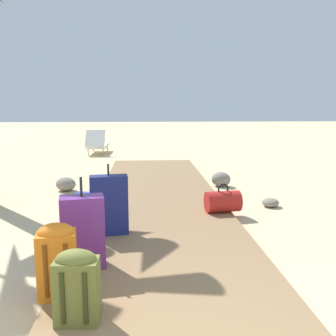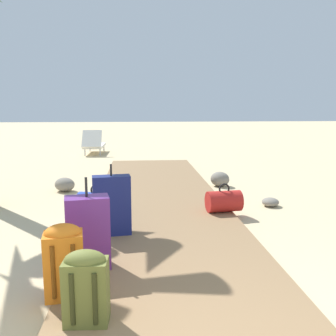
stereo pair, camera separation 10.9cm
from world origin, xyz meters
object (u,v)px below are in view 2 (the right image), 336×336
Objects in this scene: lounge_chair at (94,144)px; duffel_bag_red at (224,201)px; backpack_orange at (64,259)px; duffel_bag_blue at (96,203)px; suitcase_purple at (88,233)px; suitcase_navy at (112,205)px; backpack_olive at (86,285)px.

duffel_bag_red is at bearing -69.67° from lounge_chair.
duffel_bag_red is (1.83, 2.28, -0.16)m from backpack_orange.
duffel_bag_blue is 1.09× the size of duffel_bag_red.
suitcase_purple is 8.98m from lounge_chair.
duffel_bag_red is (1.82, -0.02, -0.00)m from duffel_bag_blue.
duffel_bag_blue is at bearing 89.85° from backpack_orange.
backpack_olive is at bearing -91.90° from suitcase_navy.
duffel_bag_red is 0.34× the size of lounge_chair.
duffel_bag_red is 3.11m from backpack_olive.
backpack_olive reaches higher than duffel_bag_blue.
suitcase_purple is 0.93m from backpack_olive.
lounge_chair is at bearing 95.03° from backpack_orange.
suitcase_purple is at bearing -134.37° from duffel_bag_red.
backpack_orange is at bearing -128.72° from duffel_bag_red.
backpack_olive is 9.90m from lounge_chair.
suitcase_navy is at bearing 78.93° from backpack_orange.
duffel_bag_blue reaches higher than duffel_bag_red.
backpack_olive is (0.22, -0.39, -0.04)m from backpack_orange.
suitcase_purple reaches higher than suitcase_navy.
backpack_olive is at bearing -85.38° from duffel_bag_blue.
duffel_bag_blue is (-0.11, 1.76, -0.19)m from suitcase_purple.
suitcase_navy is 0.91m from duffel_bag_blue.
suitcase_navy is (0.16, 0.91, 0.01)m from suitcase_purple.
backpack_olive is at bearing -121.05° from duffel_bag_red.
backpack_olive is at bearing -59.94° from backpack_orange.
backpack_olive is at bearing -83.67° from suitcase_purple.
lounge_chair is (-1.06, 9.85, -0.04)m from backpack_olive.
suitcase_navy is 1.84m from backpack_olive.
suitcase_navy is 8.09m from lounge_chair.
duffel_bag_blue is at bearing 179.49° from duffel_bag_red.
suitcase_purple is 0.57× the size of lounge_chair.
suitcase_navy is 1.39× the size of backpack_orange.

